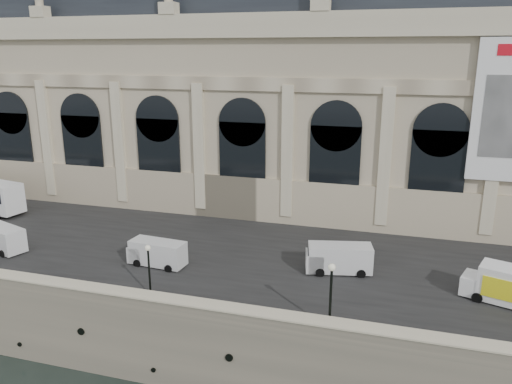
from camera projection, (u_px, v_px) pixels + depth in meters
quay at (300, 213)px, 67.94m from camera, size 160.00×70.00×6.00m
street at (258, 249)px, 47.72m from camera, size 160.00×24.00×0.06m
parapet at (205, 311)px, 35.19m from camera, size 160.00×1.40×1.21m
museum at (249, 90)px, 61.21m from camera, size 69.00×18.70×29.10m
van_a at (0, 237)px, 47.37m from camera, size 5.71×3.60×2.38m
van_b at (155, 253)px, 43.92m from camera, size 5.25×2.45×2.27m
van_c at (336, 258)px, 42.44m from camera, size 5.87×3.23×2.47m
lamp_left at (149, 271)px, 38.01m from camera, size 0.43×0.43×4.22m
lamp_right at (331, 297)px, 33.31m from camera, size 0.49×0.49×4.83m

